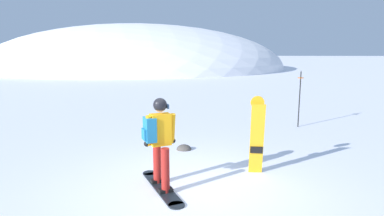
% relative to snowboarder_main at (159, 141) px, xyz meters
% --- Properties ---
extents(ground_plane, '(300.00, 300.00, 0.00)m').
position_rel_snowboarder_main_xyz_m(ground_plane, '(0.59, 0.02, -0.92)').
color(ground_plane, white).
extents(ridge_peak_main, '(41.39, 37.25, 12.37)m').
position_rel_snowboarder_main_xyz_m(ridge_peak_main, '(-10.63, 40.75, -0.92)').
color(ridge_peak_main, white).
rests_on(ridge_peak_main, ground).
extents(snowboarder_main, '(1.03, 1.65, 1.71)m').
position_rel_snowboarder_main_xyz_m(snowboarder_main, '(0.00, 0.00, 0.00)').
color(snowboarder_main, black).
rests_on(snowboarder_main, ground).
extents(spare_snowboard, '(0.28, 0.28, 1.64)m').
position_rel_snowboarder_main_xyz_m(spare_snowboard, '(1.87, 0.87, -0.09)').
color(spare_snowboard, orange).
rests_on(spare_snowboard, ground).
extents(piste_marker_near, '(0.20, 0.20, 1.92)m').
position_rel_snowboarder_main_xyz_m(piste_marker_near, '(3.79, 5.27, 0.18)').
color(piste_marker_near, black).
rests_on(piste_marker_near, ground).
extents(rock_dark, '(0.39, 0.33, 0.28)m').
position_rel_snowboarder_main_xyz_m(rock_dark, '(0.21, 2.42, -0.92)').
color(rock_dark, '#4C4742').
rests_on(rock_dark, ground).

